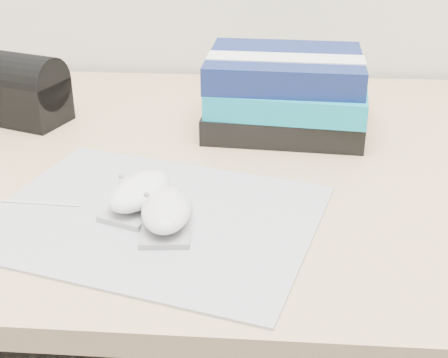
# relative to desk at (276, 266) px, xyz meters

# --- Properties ---
(desk) EXTENTS (1.60, 0.80, 0.73)m
(desk) POSITION_rel_desk_xyz_m (0.00, 0.00, 0.00)
(desk) COLOR tan
(desk) RESTS_ON ground
(mousepad) EXTENTS (0.45, 0.39, 0.00)m
(mousepad) POSITION_rel_desk_xyz_m (-0.16, -0.25, 0.24)
(mousepad) COLOR gray
(mousepad) RESTS_ON desk
(mouse_rear) EXTENTS (0.09, 0.12, 0.04)m
(mouse_rear) POSITION_rel_desk_xyz_m (-0.18, -0.23, 0.26)
(mouse_rear) COLOR #9E9EA1
(mouse_rear) RESTS_ON mousepad
(mouse_front) EXTENTS (0.07, 0.11, 0.04)m
(mouse_front) POSITION_rel_desk_xyz_m (-0.14, -0.28, 0.26)
(mouse_front) COLOR gray
(mouse_front) RESTS_ON mousepad
(usb_cable) EXTENTS (0.19, 0.01, 0.00)m
(usb_cable) POSITION_rel_desk_xyz_m (-0.35, -0.23, 0.24)
(usb_cable) COLOR white
(usb_cable) RESTS_ON mousepad
(book_stack) EXTENTS (0.27, 0.22, 0.12)m
(book_stack) POSITION_rel_desk_xyz_m (0.00, 0.06, 0.29)
(book_stack) COLOR black
(book_stack) RESTS_ON desk
(pouch) EXTENTS (0.15, 0.12, 0.12)m
(pouch) POSITION_rel_desk_xyz_m (-0.42, 0.05, 0.29)
(pouch) COLOR black
(pouch) RESTS_ON desk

